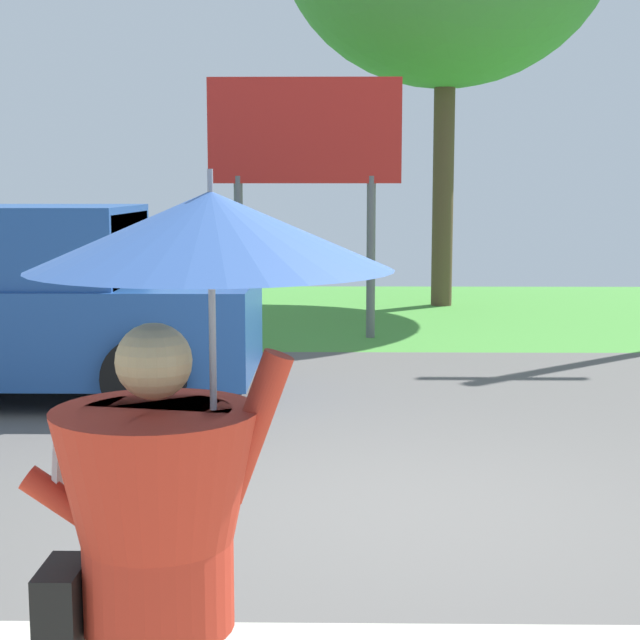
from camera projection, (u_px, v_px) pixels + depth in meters
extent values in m
cube|color=#565451|center=(369.00, 438.00, 8.34)|extent=(40.00, 8.00, 0.10)
cube|color=#468D37|center=(353.00, 314.00, 16.26)|extent=(40.00, 8.00, 0.10)
cylinder|color=#B22D1E|center=(158.00, 519.00, 2.85)|extent=(0.44, 0.44, 0.65)
sphere|color=tan|center=(154.00, 361.00, 2.78)|extent=(0.22, 0.22, 0.22)
cylinder|color=#B22D1E|center=(253.00, 427.00, 2.80)|extent=(0.24, 0.09, 0.45)
cylinder|color=#B22D1E|center=(70.00, 505.00, 2.86)|extent=(0.29, 0.08, 0.24)
cylinder|color=gray|center=(213.00, 349.00, 2.77)|extent=(0.02, 0.02, 0.75)
cone|color=#33569E|center=(211.00, 231.00, 2.73)|extent=(1.03, 1.03, 0.22)
cylinder|color=gray|center=(210.00, 187.00, 2.71)|extent=(0.02, 0.02, 0.10)
cube|color=#B7B7BC|center=(58.00, 470.00, 2.88)|extent=(0.02, 0.11, 0.16)
cube|color=black|center=(64.00, 616.00, 2.84)|extent=(0.12, 0.24, 0.30)
cube|color=#1E478C|center=(40.00, 252.00, 9.61)|extent=(1.80, 1.84, 0.90)
cube|color=#2D3842|center=(126.00, 252.00, 9.60)|extent=(0.10, 1.70, 0.77)
cylinder|color=black|center=(180.00, 342.00, 10.73)|extent=(0.76, 0.28, 0.76)
cylinder|color=black|center=(145.00, 377.00, 8.74)|extent=(0.76, 0.28, 0.76)
cylinder|color=slate|center=(239.00, 257.00, 13.37)|extent=(0.12, 0.12, 2.20)
cylinder|color=slate|center=(371.00, 257.00, 13.35)|extent=(0.12, 0.12, 2.20)
cube|color=red|center=(305.00, 131.00, 13.13)|extent=(2.60, 0.10, 1.40)
cylinder|color=brown|center=(443.00, 176.00, 16.79)|extent=(0.36, 0.36, 4.47)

